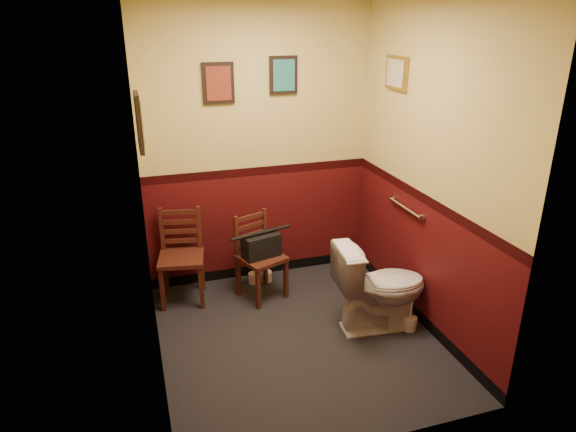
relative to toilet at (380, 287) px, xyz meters
name	(u,v)px	position (x,y,z in m)	size (l,w,h in m)	color
floor	(297,338)	(-0.72, 0.04, -0.38)	(2.20, 2.40, 0.00)	black
wall_back	(258,147)	(-0.72, 1.24, 0.97)	(2.20, 2.70, 0.00)	#450C0E
wall_front	(370,250)	(-0.72, -1.16, 0.97)	(2.20, 2.70, 0.00)	#450C0E
wall_left	(144,199)	(-1.82, 0.04, 0.97)	(2.40, 2.70, 0.00)	#450C0E
wall_right	(429,171)	(0.38, 0.04, 0.97)	(2.40, 2.70, 0.00)	#450C0E
grab_bar	(405,208)	(0.35, 0.29, 0.57)	(0.05, 0.56, 0.06)	silver
framed_print_back_a	(218,83)	(-1.07, 1.22, 1.57)	(0.28, 0.04, 0.36)	black
framed_print_back_b	(283,75)	(-0.47, 1.22, 1.62)	(0.26, 0.04, 0.34)	black
framed_print_left	(139,122)	(-1.80, 0.14, 1.47)	(0.04, 0.30, 0.38)	black
framed_print_right	(397,73)	(0.36, 0.64, 1.67)	(0.04, 0.34, 0.28)	olive
toilet	(380,287)	(0.00, 0.00, 0.00)	(0.44, 0.78, 0.77)	white
toilet_brush	(410,322)	(0.24, -0.13, -0.31)	(0.12, 0.12, 0.43)	silver
chair_left	(182,256)	(-1.53, 0.99, 0.05)	(0.47, 0.47, 0.86)	#481F15
chair_right	(259,256)	(-0.83, 0.83, 0.02)	(0.49, 0.49, 0.81)	#481F15
handbag	(261,245)	(-0.82, 0.79, 0.15)	(0.38, 0.26, 0.25)	black
tp_stack	(260,274)	(-0.77, 1.07, -0.30)	(0.24, 0.12, 0.21)	silver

